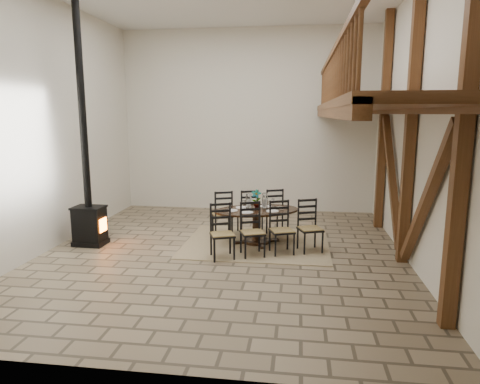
# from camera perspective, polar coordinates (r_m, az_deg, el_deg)

# --- Properties ---
(ground) EXTENTS (8.00, 8.00, 0.00)m
(ground) POSITION_cam_1_polar(r_m,az_deg,el_deg) (8.51, -2.32, -8.15)
(ground) COLOR gray
(ground) RESTS_ON ground
(room_shell) EXTENTS (7.02, 8.02, 5.01)m
(room_shell) POSITION_cam_1_polar(r_m,az_deg,el_deg) (7.95, 6.20, 12.56)
(room_shell) COLOR silver
(room_shell) RESTS_ON ground
(rug) EXTENTS (3.00, 2.50, 0.02)m
(rug) POSITION_cam_1_polar(r_m,az_deg,el_deg) (9.14, 2.22, -6.78)
(rug) COLOR tan
(rug) RESTS_ON ground
(dining_table) EXTENTS (2.48, 2.53, 1.15)m
(dining_table) POSITION_cam_1_polar(r_m,az_deg,el_deg) (8.96, 2.37, -4.67)
(dining_table) COLOR black
(dining_table) RESTS_ON ground
(wood_stove) EXTENTS (0.65, 0.51, 5.00)m
(wood_stove) POSITION_cam_1_polar(r_m,az_deg,el_deg) (9.31, -19.66, 0.05)
(wood_stove) COLOR black
(wood_stove) RESTS_ON ground
(log_basket) EXTENTS (0.58, 0.58, 0.48)m
(log_basket) POSITION_cam_1_polar(r_m,az_deg,el_deg) (10.19, -18.86, -4.37)
(log_basket) COLOR brown
(log_basket) RESTS_ON ground
(log_stack) EXTENTS (0.45, 0.52, 0.44)m
(log_stack) POSITION_cam_1_polar(r_m,az_deg,el_deg) (9.82, -19.53, -4.89)
(log_stack) COLOR tan
(log_stack) RESTS_ON ground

